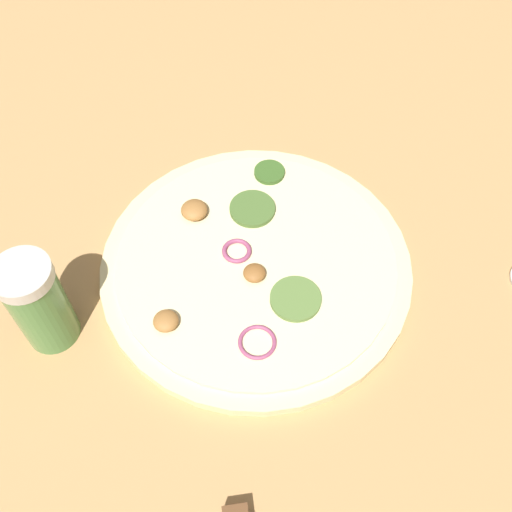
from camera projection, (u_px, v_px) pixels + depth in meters
name	position (u px, v px, depth m)	size (l,w,h in m)	color
ground_plane	(256.00, 268.00, 0.60)	(3.00, 3.00, 0.00)	tan
pizza	(255.00, 264.00, 0.60)	(0.31, 0.31, 0.03)	beige
spice_jar	(38.00, 303.00, 0.52)	(0.05, 0.05, 0.10)	#4C7F42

